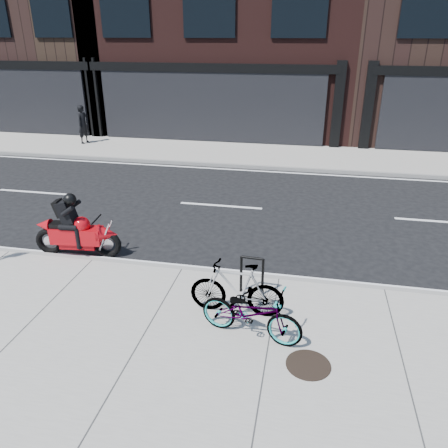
% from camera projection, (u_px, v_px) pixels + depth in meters
% --- Properties ---
extents(ground, '(120.00, 120.00, 0.00)m').
position_uv_depth(ground, '(205.00, 235.00, 10.84)').
color(ground, black).
rests_on(ground, ground).
extents(sidewalk_near, '(60.00, 6.00, 0.13)m').
position_uv_depth(sidewalk_near, '(124.00, 374.00, 6.33)').
color(sidewalk_near, gray).
rests_on(sidewalk_near, ground).
extents(sidewalk_far, '(60.00, 3.50, 0.13)m').
position_uv_depth(sidewalk_far, '(249.00, 154.00, 17.78)').
color(sidewalk_far, gray).
rests_on(sidewalk_far, ground).
extents(building_midwest, '(10.00, 10.00, 12.00)m').
position_uv_depth(building_midwest, '(50.00, 4.00, 23.60)').
color(building_midwest, black).
rests_on(building_midwest, ground).
extents(bike_rack, '(0.45, 0.07, 0.76)m').
position_uv_depth(bike_rack, '(252.00, 272.00, 8.00)').
color(bike_rack, black).
rests_on(bike_rack, sidewalk_near).
extents(bicycle_front, '(1.77, 0.93, 0.88)m').
position_uv_depth(bicycle_front, '(251.00, 313.00, 6.85)').
color(bicycle_front, gray).
rests_on(bicycle_front, sidewalk_near).
extents(bicycle_rear, '(1.63, 0.48, 0.98)m').
position_uv_depth(bicycle_rear, '(237.00, 289.00, 7.40)').
color(bicycle_rear, gray).
rests_on(bicycle_rear, sidewalk_near).
extents(motorcycle, '(1.98, 0.53, 1.47)m').
position_uv_depth(motorcycle, '(80.00, 231.00, 9.61)').
color(motorcycle, black).
rests_on(motorcycle, ground).
extents(pedestrian, '(0.53, 0.68, 1.64)m').
position_uv_depth(pedestrian, '(83.00, 124.00, 18.97)').
color(pedestrian, black).
rests_on(pedestrian, sidewalk_far).
extents(manhole_cover, '(0.77, 0.77, 0.02)m').
position_uv_depth(manhole_cover, '(308.00, 365.00, 6.39)').
color(manhole_cover, black).
rests_on(manhole_cover, sidewalk_near).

